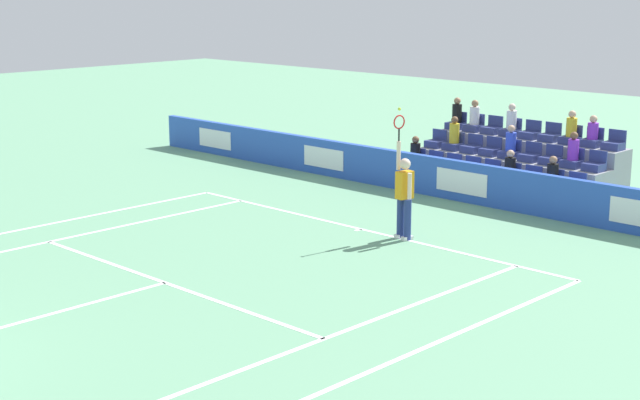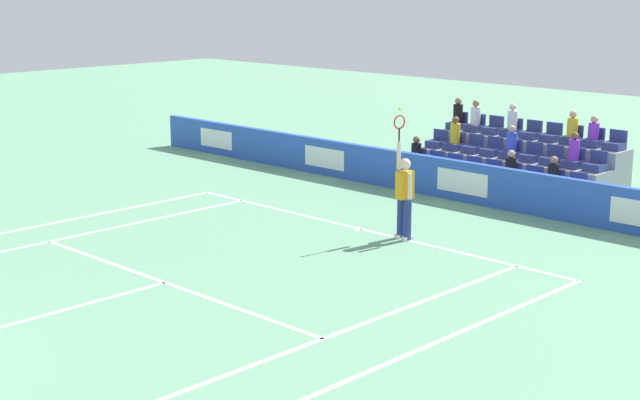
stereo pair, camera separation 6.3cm
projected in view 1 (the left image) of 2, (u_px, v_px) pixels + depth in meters
line_baseline at (361, 229)px, 21.75m from camera, size 10.97×0.10×0.01m
line_service at (165, 283)px, 17.91m from camera, size 8.23×0.10×0.01m
line_centre_service at (6, 326)px, 15.67m from camera, size 0.10×6.40×0.01m
line_singles_sideline_left at (30, 246)px, 20.39m from camera, size 0.10×11.89×0.01m
line_singles_sideline_right at (304, 346)px, 14.80m from camera, size 0.10×11.89×0.01m
line_doubles_sideline_right at (370, 371)px, 13.87m from camera, size 0.10×11.89×0.01m
line_centre_mark at (358, 230)px, 21.68m from camera, size 0.10×0.20×0.01m
sponsor_barrier at (464, 182)px, 24.37m from camera, size 24.24×0.22×1.03m
tennis_player at (404, 194)px, 20.75m from camera, size 0.51×0.39×2.85m
stadium_stand at (514, 167)px, 25.99m from camera, size 5.58×2.85×2.18m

